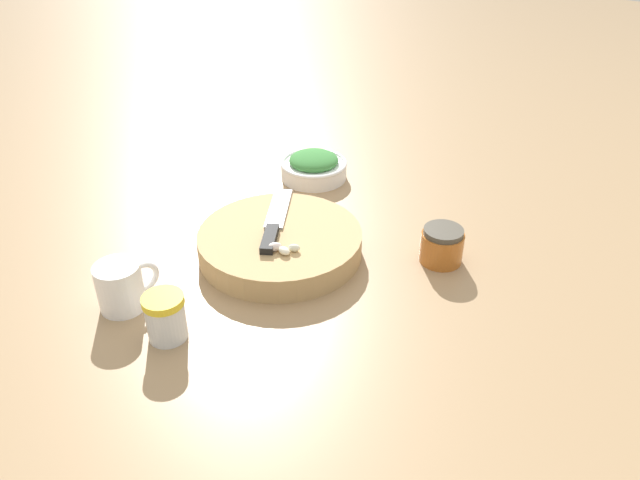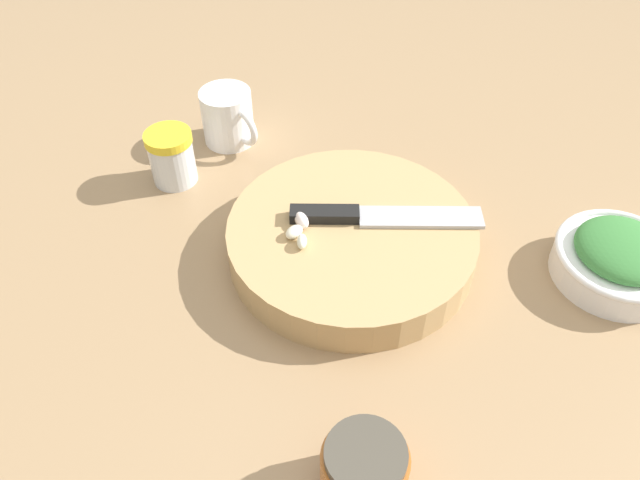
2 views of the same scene
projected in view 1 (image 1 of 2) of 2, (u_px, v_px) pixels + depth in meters
ground_plane at (334, 256)px, 1.11m from camera, size 5.00×5.00×0.00m
cutting_board at (280, 243)px, 1.11m from camera, size 0.29×0.29×0.04m
chef_knife at (274, 223)px, 1.11m from camera, size 0.21×0.13×0.01m
garlic_cloves at (282, 248)px, 1.04m from camera, size 0.04×0.05×0.02m
herb_bowl at (314, 166)px, 1.35m from camera, size 0.15×0.15×0.06m
spice_jar at (166, 317)px, 0.91m from camera, size 0.06×0.06×0.07m
coffee_mug at (121, 286)px, 0.97m from camera, size 0.10×0.07×0.08m
honey_jar at (442, 245)px, 1.08m from camera, size 0.07×0.07×0.06m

